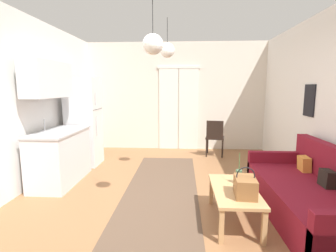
{
  "coord_description": "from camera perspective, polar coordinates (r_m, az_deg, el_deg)",
  "views": [
    {
      "loc": [
        0.18,
        -3.06,
        1.6
      ],
      "look_at": [
        -0.08,
        1.34,
        0.93
      ],
      "focal_mm": 26.99,
      "sensor_mm": 36.0,
      "label": 1
    }
  ],
  "objects": [
    {
      "name": "area_rug",
      "position": [
        4.07,
        -1.52,
        -14.43
      ],
      "size": [
        1.11,
        3.69,
        0.01
      ],
      "primitive_type": "cube",
      "color": "brown",
      "rests_on": "ground_plane"
    },
    {
      "name": "refrigerator",
      "position": [
        5.49,
        -18.45,
        0.89
      ],
      "size": [
        0.63,
        0.59,
        1.8
      ],
      "color": "white",
      "rests_on": "ground_plane"
    },
    {
      "name": "wall_back",
      "position": [
        6.6,
        1.78,
        6.58
      ],
      "size": [
        4.73,
        0.13,
        2.74
      ],
      "color": "silver",
      "rests_on": "ground_plane"
    },
    {
      "name": "accent_chair",
      "position": [
        5.98,
        10.54,
        -2.23
      ],
      "size": [
        0.48,
        0.47,
        0.86
      ],
      "rotation": [
        0.0,
        0.0,
        2.96
      ],
      "color": "black",
      "rests_on": "ground_plane"
    },
    {
      "name": "coffee_table",
      "position": [
        3.21,
        14.74,
        -14.39
      ],
      "size": [
        0.51,
        1.0,
        0.41
      ],
      "color": "tan",
      "rests_on": "ground_plane"
    },
    {
      "name": "couch",
      "position": [
        3.67,
        30.1,
        -13.76
      ],
      "size": [
        0.91,
        2.11,
        0.87
      ],
      "color": "maroon",
      "rests_on": "ground_plane"
    },
    {
      "name": "bamboo_vase",
      "position": [
        3.33,
        15.67,
        -10.92
      ],
      "size": [
        0.08,
        0.08,
        0.4
      ],
      "color": "#47704C",
      "rests_on": "coffee_table"
    },
    {
      "name": "ground_plane",
      "position": [
        3.48,
        -0.02,
        -19.6
      ],
      "size": [
        5.13,
        7.56,
        0.1
      ],
      "primitive_type": "cube",
      "color": "#8E603D"
    },
    {
      "name": "handbag",
      "position": [
        2.99,
        17.02,
        -12.93
      ],
      "size": [
        0.24,
        0.33,
        0.33
      ],
      "color": "brown",
      "rests_on": "coffee_table"
    },
    {
      "name": "pendant_lamp_near",
      "position": [
        2.97,
        -3.43,
        17.94
      ],
      "size": [
        0.23,
        0.23,
        0.78
      ],
      "color": "black"
    },
    {
      "name": "pendant_lamp_far",
      "position": [
        4.41,
        -0.16,
        16.73
      ],
      "size": [
        0.25,
        0.25,
        0.65
      ],
      "color": "black"
    },
    {
      "name": "kitchen_counter",
      "position": [
        4.61,
        -23.69,
        -2.52
      ],
      "size": [
        0.61,
        1.25,
        2.02
      ],
      "color": "silver",
      "rests_on": "ground_plane"
    }
  ]
}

